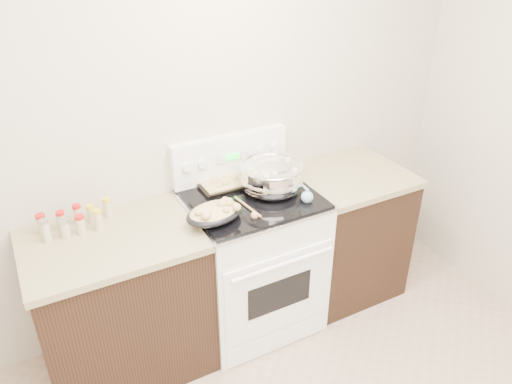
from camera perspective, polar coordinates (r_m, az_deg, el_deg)
room_shell at (r=1.37m, az=14.27°, el=-2.45°), size 4.10×3.60×2.75m
counter_left at (r=3.01m, az=-14.98°, el=-12.20°), size 0.93×0.67×0.92m
counter_right at (r=3.55m, az=10.02°, el=-4.44°), size 0.73×0.67×0.92m
kitchen_range at (r=3.19m, az=-0.47°, el=-7.58°), size 0.78×0.73×1.22m
mixing_bowl at (r=2.96m, az=1.81°, el=1.66°), size 0.48×0.48×0.23m
roasting_pan at (r=2.70m, az=-4.77°, el=-2.35°), size 0.36×0.28×0.11m
baking_sheet at (r=3.08m, az=-3.29°, el=1.26°), size 0.38×0.26×0.06m
wooden_spoon at (r=2.77m, az=-0.48°, el=-2.31°), size 0.06×0.26×0.04m
blue_ladle at (r=2.90m, az=5.77°, el=-0.39°), size 0.11×0.26×0.09m
spice_jars at (r=2.82m, az=-20.11°, el=-3.06°), size 0.39×0.15×0.13m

